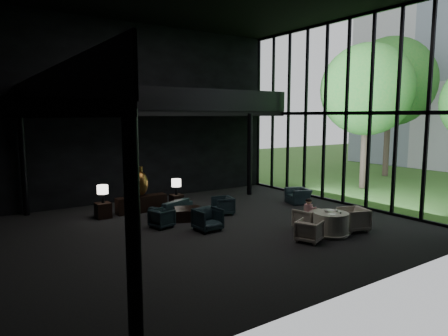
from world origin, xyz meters
TOP-DOWN VIEW (x-y plane):
  - floor at (0.00, 0.00)m, footprint 14.00×12.00m
  - wall_back at (0.00, 6.00)m, footprint 14.00×0.04m
  - wall_front at (0.00, -6.00)m, footprint 14.00×0.04m
  - curtain_wall at (6.95, 0.00)m, footprint 0.20×12.00m
  - mezzanine_left at (-6.00, 0.00)m, footprint 2.00×12.00m
  - mezzanine_back at (1.00, 5.00)m, footprint 12.00×2.00m
  - railing_left at (-5.00, 0.00)m, footprint 0.06×12.00m
  - railing_back at (1.00, 4.00)m, footprint 12.00×0.06m
  - column_sw at (-5.00, -5.70)m, footprint 0.24×0.24m
  - column_nw at (-5.00, 5.70)m, footprint 0.24×0.24m
  - column_ne at (4.80, 4.00)m, footprint 0.24×0.24m
  - tree_near at (11.00, 2.00)m, footprint 4.80×4.80m
  - tree_far at (16.00, 4.00)m, footprint 5.60×5.60m
  - console at (-1.04, 3.61)m, footprint 2.08×0.47m
  - bronze_urn at (-1.04, 3.70)m, footprint 0.64×0.64m
  - side_table_left at (-2.64, 3.53)m, footprint 0.54×0.54m
  - table_lamp_left at (-2.64, 3.50)m, footprint 0.41×0.41m
  - side_table_right at (0.56, 3.63)m, footprint 0.49×0.49m
  - table_lamp_right at (0.56, 3.63)m, footprint 0.40×0.40m
  - sofa at (-0.16, 2.70)m, footprint 1.78×1.14m
  - lounge_armchair_west at (-1.35, 1.07)m, footprint 0.76×0.78m
  - lounge_armchair_east at (1.47, 1.42)m, footprint 0.86×0.90m
  - lounge_armchair_south at (-0.21, -0.15)m, footprint 0.94×0.89m
  - window_armchair at (5.38, 1.20)m, footprint 0.90×1.12m
  - coffee_table at (-0.06, 1.51)m, footprint 1.27×1.27m
  - dining_table at (2.86, -2.84)m, footprint 1.29×1.29m
  - dining_chair_north at (2.76, -1.89)m, footprint 0.91×0.87m
  - dining_chair_east at (3.89, -2.95)m, footprint 1.13×1.17m
  - dining_chair_west at (1.77, -2.95)m, footprint 0.87×0.89m
  - child at (2.80, -1.90)m, footprint 0.29×0.29m
  - plate_a at (2.69, -3.05)m, footprint 0.31×0.31m
  - plate_b at (3.07, -2.61)m, footprint 0.31×0.31m
  - saucer at (3.17, -2.89)m, footprint 0.18×0.18m
  - coffee_cup at (3.10, -2.89)m, footprint 0.10×0.10m
  - cereal_bowl at (2.80, -2.70)m, footprint 0.18×0.18m
  - cream_pot at (2.98, -3.14)m, footprint 0.08×0.08m

SIDE VIEW (x-z plane):
  - floor at x=0.00m, z-range -0.01..0.01m
  - coffee_table at x=-0.06m, z-range 0.00..0.43m
  - side_table_right at x=0.56m, z-range 0.00..0.54m
  - side_table_left at x=-2.64m, z-range 0.00..0.59m
  - dining_table at x=2.86m, z-range -0.05..0.70m
  - console at x=-1.04m, z-range 0.00..0.66m
  - lounge_armchair_west at x=-1.35m, z-range 0.00..0.67m
  - sofa at x=-0.16m, z-range 0.00..0.67m
  - dining_chair_west at x=1.77m, z-range 0.00..0.71m
  - lounge_armchair_east at x=1.47m, z-range 0.00..0.78m
  - dining_chair_north at x=2.76m, z-range 0.00..0.81m
  - window_armchair at x=5.38m, z-range 0.00..0.85m
  - lounge_armchair_south at x=-0.21m, z-range 0.00..0.93m
  - dining_chair_east at x=3.89m, z-range 0.00..0.97m
  - child at x=2.80m, z-range 0.45..1.06m
  - saucer at x=3.17m, z-range 0.75..0.76m
  - plate_a at x=2.69m, z-range 0.75..0.77m
  - plate_b at x=3.07m, z-range 0.75..0.77m
  - cream_pot at x=2.98m, z-range 0.75..0.82m
  - cereal_bowl at x=2.80m, z-range 0.75..0.84m
  - coffee_cup at x=3.10m, z-range 0.76..0.83m
  - table_lamp_right at x=0.56m, z-range 0.68..1.36m
  - table_lamp_left at x=-2.64m, z-range 0.74..1.43m
  - bronze_urn at x=-1.04m, z-range 0.57..1.77m
  - column_sw at x=-5.00m, z-range 0.00..4.00m
  - column_nw at x=-5.00m, z-range 0.00..4.00m
  - column_ne at x=4.80m, z-range 0.00..4.00m
  - wall_back at x=0.00m, z-range 0.00..8.00m
  - wall_front at x=0.00m, z-range 0.00..8.00m
  - curtain_wall at x=6.95m, z-range 0.00..8.00m
  - mezzanine_left at x=-6.00m, z-range 3.88..4.12m
  - mezzanine_back at x=1.00m, z-range 3.88..4.12m
  - railing_left at x=-5.00m, z-range 4.10..5.10m
  - railing_back at x=1.00m, z-range 4.10..5.10m
  - tree_near at x=11.00m, z-range 1.41..9.06m
  - tree_far at x=16.00m, z-range 1.59..10.39m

